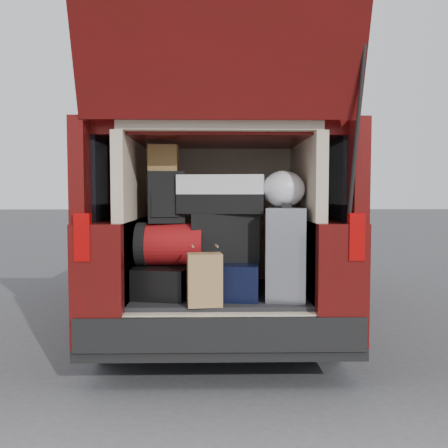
% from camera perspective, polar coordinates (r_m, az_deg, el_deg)
% --- Properties ---
extents(ground, '(80.00, 80.00, 0.00)m').
position_cam_1_polar(ground, '(3.54, -0.52, -17.77)').
color(ground, '#3A393C').
rests_on(ground, ground).
extents(minivan, '(1.90, 5.35, 2.77)m').
position_cam_1_polar(minivan, '(5.16, -0.73, -0.64)').
color(minivan, black).
rests_on(minivan, ground).
extents(load_floor, '(1.24, 1.05, 0.55)m').
position_cam_1_polar(load_floor, '(3.71, -0.56, -12.26)').
color(load_floor, black).
rests_on(load_floor, ground).
extents(black_hardshell, '(0.49, 0.61, 0.22)m').
position_cam_1_polar(black_hardshell, '(3.53, -7.14, -6.69)').
color(black_hardshell, black).
rests_on(black_hardshell, load_floor).
extents(navy_hardshell, '(0.53, 0.62, 0.25)m').
position_cam_1_polar(navy_hardshell, '(3.50, 0.38, -6.50)').
color(navy_hardshell, black).
rests_on(navy_hardshell, load_floor).
extents(silver_roller, '(0.34, 0.47, 0.64)m').
position_cam_1_polar(silver_roller, '(3.40, 7.52, -3.46)').
color(silver_roller, silver).
rests_on(silver_roller, load_floor).
extents(kraft_bag, '(0.24, 0.17, 0.35)m').
position_cam_1_polar(kraft_bag, '(3.15, -2.34, -6.70)').
color(kraft_bag, '#AE884E').
rests_on(kraft_bag, load_floor).
extents(red_duffel, '(0.49, 0.34, 0.31)m').
position_cam_1_polar(red_duffel, '(3.49, -6.48, -2.43)').
color(red_duffel, maroon).
rests_on(red_duffel, black_hardshell).
extents(black_soft_case, '(0.49, 0.30, 0.35)m').
position_cam_1_polar(black_soft_case, '(3.50, 0.10, -1.54)').
color(black_soft_case, black).
rests_on(black_soft_case, navy_hardshell).
extents(backpack, '(0.28, 0.20, 0.38)m').
position_cam_1_polar(backpack, '(3.49, -6.98, 3.21)').
color(backpack, black).
rests_on(backpack, red_duffel).
extents(twotone_duffel, '(0.65, 0.40, 0.28)m').
position_cam_1_polar(twotone_duffel, '(3.49, -0.26, 3.60)').
color(twotone_duffel, silver).
rests_on(twotone_duffel, black_soft_case).
extents(grocery_sack_lower, '(0.21, 0.18, 0.19)m').
position_cam_1_polar(grocery_sack_lower, '(3.51, -7.28, 7.83)').
color(grocery_sack_lower, olive).
rests_on(grocery_sack_lower, backpack).
extents(plastic_bag_right, '(0.34, 0.32, 0.26)m').
position_cam_1_polar(plastic_bag_right, '(3.42, 7.19, 4.19)').
color(plastic_bag_right, white).
rests_on(plastic_bag_right, silver_roller).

